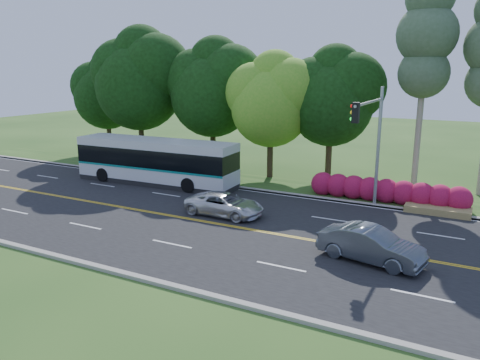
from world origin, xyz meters
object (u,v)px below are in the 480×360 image
at_px(traffic_signal, 372,132).
at_px(sedan, 371,245).
at_px(transit_bus, 156,162).
at_px(suv, 224,204).

height_order(traffic_signal, sedan, traffic_signal).
bearing_deg(sedan, transit_bus, 78.51).
distance_m(traffic_signal, sedan, 7.89).
distance_m(traffic_signal, suv, 8.98).
height_order(traffic_signal, suv, traffic_signal).
bearing_deg(traffic_signal, transit_bus, 178.99).
xyz_separation_m(traffic_signal, sedan, (1.64, -6.64, -3.92)).
bearing_deg(transit_bus, suv, -30.04).
height_order(sedan, suv, sedan).
distance_m(transit_bus, sedan, 17.96).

